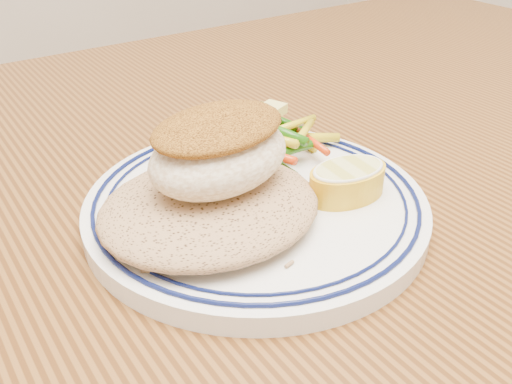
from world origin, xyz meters
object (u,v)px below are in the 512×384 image
object	(u,v)px
plate	(256,204)
lemon_wedge	(347,180)
vegetable_pile	(263,138)
fish_fillet	(219,149)
rice_pilaf	(210,203)
dining_table	(215,316)

from	to	relation	value
plate	lemon_wedge	size ratio (longest dim) A/B	3.85
plate	vegetable_pile	xyz separation A→B (m)	(0.04, 0.06, 0.02)
plate	lemon_wedge	world-z (taller)	lemon_wedge
fish_fillet	vegetable_pile	size ratio (longest dim) A/B	1.00
rice_pilaf	fish_fillet	distance (m)	0.04
plate	vegetable_pile	world-z (taller)	vegetable_pile
fish_fillet	vegetable_pile	bearing A→B (deg)	37.12
fish_fillet	vegetable_pile	xyz separation A→B (m)	(0.07, 0.06, -0.03)
dining_table	vegetable_pile	bearing A→B (deg)	27.23
fish_fillet	rice_pilaf	bearing A→B (deg)	-153.48
plate	vegetable_pile	distance (m)	0.07
plate	lemon_wedge	xyz separation A→B (m)	(0.06, -0.03, 0.02)
dining_table	fish_fillet	size ratio (longest dim) A/B	13.02
rice_pilaf	vegetable_pile	bearing A→B (deg)	35.78
vegetable_pile	fish_fillet	bearing A→B (deg)	-142.88
dining_table	fish_fillet	distance (m)	0.16
dining_table	fish_fillet	xyz separation A→B (m)	(-0.00, -0.02, 0.16)
rice_pilaf	lemon_wedge	xyz separation A→B (m)	(0.10, -0.03, -0.00)
plate	fish_fillet	size ratio (longest dim) A/B	2.14
plate	fish_fillet	bearing A→B (deg)	-177.53
dining_table	plate	bearing A→B (deg)	-30.19
plate	vegetable_pile	size ratio (longest dim) A/B	2.15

